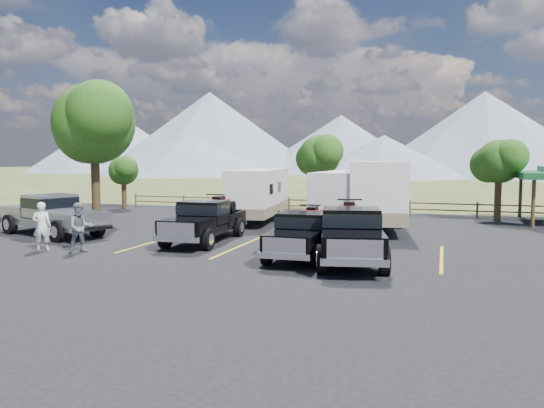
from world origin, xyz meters
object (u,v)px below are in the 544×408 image
(tree_big_nw, at_px, (94,124))
(person_b, at_px, (80,228))
(trailer_center, at_px, (346,199))
(rig_center, at_px, (304,233))
(trailer_right, at_px, (376,194))
(trailer_left, at_px, (258,195))
(pickup_silver, at_px, (52,214))
(rig_left, at_px, (206,220))
(rig_right, at_px, (351,232))
(person_a, at_px, (42,226))

(tree_big_nw, xyz_separation_m, person_b, (5.19, -8.03, -4.59))
(trailer_center, bearing_deg, rig_center, -88.74)
(trailer_right, bearing_deg, trailer_left, 163.95)
(tree_big_nw, xyz_separation_m, trailer_right, (15.26, 2.48, -3.73))
(trailer_right, bearing_deg, rig_center, -109.26)
(trailer_right, bearing_deg, person_b, -142.45)
(tree_big_nw, bearing_deg, pickup_silver, -77.75)
(tree_big_nw, relative_size, trailer_center, 0.91)
(person_b, bearing_deg, rig_center, -36.65)
(rig_center, height_order, pickup_silver, pickup_silver)
(rig_left, xyz_separation_m, rig_right, (6.78, -2.44, 0.06))
(rig_center, height_order, trailer_right, trailer_right)
(tree_big_nw, height_order, trailer_right, tree_big_nw)
(tree_big_nw, distance_m, rig_right, 17.37)
(tree_big_nw, bearing_deg, person_a, -66.97)
(rig_center, xyz_separation_m, person_b, (-8.45, -1.86, 0.08))
(person_b, bearing_deg, person_a, 134.04)
(rig_center, bearing_deg, trailer_left, 117.09)
(tree_big_nw, xyz_separation_m, person_a, (3.45, -8.12, -4.59))
(trailer_center, relative_size, trailer_right, 0.85)
(rig_center, relative_size, person_a, 2.90)
(trailer_left, xyz_separation_m, person_b, (-3.28, -11.39, -0.60))
(trailer_left, height_order, person_a, trailer_left)
(rig_left, xyz_separation_m, trailer_center, (5.14, 5.97, 0.59))
(rig_left, bearing_deg, pickup_silver, -178.61)
(trailer_right, xyz_separation_m, person_b, (-10.07, -10.51, -0.86))
(trailer_left, bearing_deg, rig_left, -95.07)
(tree_big_nw, bearing_deg, rig_center, -24.32)
(rig_center, xyz_separation_m, trailer_center, (0.16, 8.05, 0.66))
(trailer_center, xyz_separation_m, person_a, (-10.35, -10.01, -0.59))
(pickup_silver, relative_size, person_b, 3.50)
(trailer_center, distance_m, person_a, 14.41)
(tree_big_nw, bearing_deg, trailer_right, 9.25)
(trailer_center, bearing_deg, person_a, -133.53)
(rig_center, bearing_deg, rig_right, -12.53)
(trailer_right, relative_size, person_a, 5.22)
(trailer_right, bearing_deg, pickup_silver, -162.05)
(trailer_center, distance_m, person_b, 13.15)
(rig_left, xyz_separation_m, trailer_left, (-0.19, 7.44, 0.60))
(person_b, bearing_deg, pickup_silver, 92.03)
(rig_left, relative_size, person_a, 3.17)
(rig_right, xyz_separation_m, trailer_right, (-0.19, 9.00, 0.80))
(rig_center, xyz_separation_m, trailer_right, (1.61, 8.65, 0.93))
(trailer_left, xyz_separation_m, trailer_center, (5.33, -1.47, -0.01))
(rig_right, height_order, person_b, rig_right)
(rig_center, height_order, rig_right, rig_right)
(pickup_silver, distance_m, person_a, 4.24)
(person_a, distance_m, person_b, 1.74)
(rig_right, relative_size, person_b, 3.44)
(rig_right, bearing_deg, pickup_silver, 160.86)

